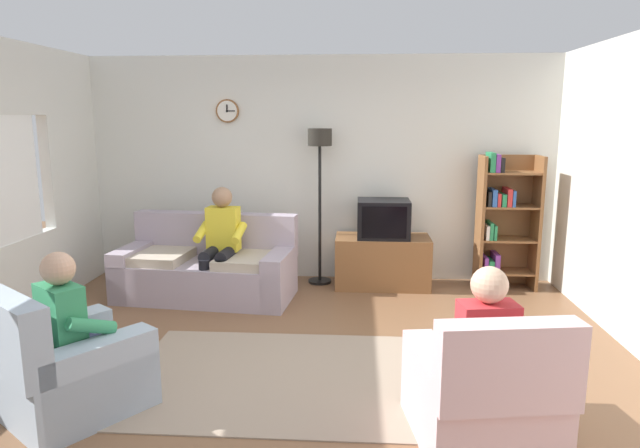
% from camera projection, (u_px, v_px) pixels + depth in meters
% --- Properties ---
extents(ground_plane, '(12.00, 12.00, 0.00)m').
position_uv_depth(ground_plane, '(299.00, 367.00, 4.47)').
color(ground_plane, brown).
extents(back_wall_assembly, '(6.20, 0.17, 2.70)m').
position_uv_depth(back_wall_assembly, '(321.00, 169.00, 6.82)').
color(back_wall_assembly, silver).
rests_on(back_wall_assembly, ground_plane).
extents(couch, '(1.98, 1.06, 0.90)m').
position_uv_depth(couch, '(207.00, 269.00, 6.18)').
color(couch, '#A899A8').
rests_on(couch, ground_plane).
extents(tv_stand, '(1.10, 0.56, 0.60)m').
position_uv_depth(tv_stand, '(382.00, 262.00, 6.57)').
color(tv_stand, brown).
rests_on(tv_stand, ground_plane).
extents(tv, '(0.60, 0.49, 0.44)m').
position_uv_depth(tv, '(383.00, 219.00, 6.45)').
color(tv, black).
rests_on(tv, tv_stand).
extents(bookshelf, '(0.68, 0.36, 1.59)m').
position_uv_depth(bookshelf, '(503.00, 219.00, 6.45)').
color(bookshelf, brown).
rests_on(bookshelf, ground_plane).
extents(floor_lamp, '(0.28, 0.28, 1.85)m').
position_uv_depth(floor_lamp, '(320.00, 163.00, 6.50)').
color(floor_lamp, black).
rests_on(floor_lamp, ground_plane).
extents(armchair_near_window, '(1.17, 1.18, 0.90)m').
position_uv_depth(armchair_near_window, '(67.00, 371.00, 3.76)').
color(armchair_near_window, '#9EADBC').
rests_on(armchair_near_window, ground_plane).
extents(armchair_near_bookshelf, '(0.92, 0.99, 0.90)m').
position_uv_depth(armchair_near_bookshelf, '(483.00, 398.00, 3.40)').
color(armchair_near_bookshelf, beige).
rests_on(armchair_near_bookshelf, ground_plane).
extents(area_rug, '(2.20, 1.70, 0.01)m').
position_uv_depth(area_rug, '(271.00, 376.00, 4.31)').
color(area_rug, gray).
rests_on(area_rug, ground_plane).
extents(person_on_couch, '(0.54, 0.56, 1.24)m').
position_uv_depth(person_on_couch, '(220.00, 238.00, 5.99)').
color(person_on_couch, yellow).
rests_on(person_on_couch, ground_plane).
extents(person_in_left_armchair, '(0.62, 0.64, 1.12)m').
position_uv_depth(person_in_left_armchair, '(76.00, 324.00, 3.76)').
color(person_in_left_armchair, '#338C59').
rests_on(person_in_left_armchair, ground_plane).
extents(person_in_right_armchair, '(0.55, 0.58, 1.12)m').
position_uv_depth(person_in_right_armchair, '(480.00, 344.00, 3.43)').
color(person_in_right_armchair, red).
rests_on(person_in_right_armchair, ground_plane).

